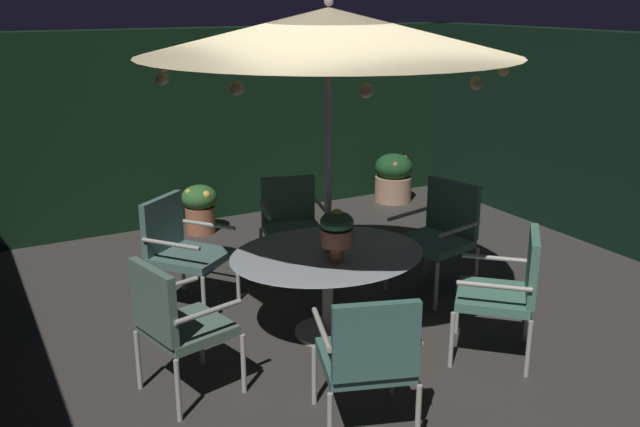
{
  "coord_description": "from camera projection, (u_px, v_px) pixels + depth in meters",
  "views": [
    {
      "loc": [
        -2.77,
        -4.65,
        2.69
      ],
      "look_at": [
        -0.21,
        0.06,
        1.01
      ],
      "focal_mm": 39.22,
      "sensor_mm": 36.0,
      "label": 1
    }
  ],
  "objects": [
    {
      "name": "ground_plane",
      "position": [
        345.0,
        326.0,
        5.97
      ],
      "size": [
        7.58,
        7.31,
        0.02
      ],
      "primitive_type": "cube",
      "color": "#3E3A35"
    },
    {
      "name": "potted_plant_right_far",
      "position": [
        200.0,
        207.0,
        8.21
      ],
      "size": [
        0.42,
        0.42,
        0.58
      ],
      "color": "#AE6544",
      "rests_on": "ground_plane"
    },
    {
      "name": "patio_chair_northeast",
      "position": [
        175.0,
        319.0,
        4.74
      ],
      "size": [
        0.67,
        0.68,
        1.0
      ],
      "color": "#B2B3A8",
      "rests_on": "ground_plane"
    },
    {
      "name": "patio_dining_table",
      "position": [
        328.0,
        266.0,
        5.63
      ],
      "size": [
        1.61,
        1.35,
        0.72
      ],
      "color": "#B9B0A5",
      "rests_on": "ground_plane"
    },
    {
      "name": "centerpiece_planter",
      "position": [
        337.0,
        230.0,
        5.34
      ],
      "size": [
        0.26,
        0.26,
        0.42
      ],
      "color": "#AE6443",
      "rests_on": "patio_dining_table"
    },
    {
      "name": "potted_plant_back_left",
      "position": [
        393.0,
        177.0,
        9.47
      ],
      "size": [
        0.51,
        0.51,
        0.66
      ],
      "color": "tan",
      "rests_on": "ground_plane"
    },
    {
      "name": "patio_umbrella",
      "position": [
        329.0,
        32.0,
        5.09
      ],
      "size": [
        2.83,
        2.83,
        2.68
      ],
      "color": "#B7AEAC",
      "rests_on": "ground_plane"
    },
    {
      "name": "patio_chair_south",
      "position": [
        440.0,
        230.0,
        6.53
      ],
      "size": [
        0.74,
        0.76,
        1.03
      ],
      "color": "#BCB2A4",
      "rests_on": "ground_plane"
    },
    {
      "name": "patio_chair_southeast",
      "position": [
        508.0,
        286.0,
        5.29
      ],
      "size": [
        0.84,
        0.84,
        1.01
      ],
      "color": "#BBB6A7",
      "rests_on": "ground_plane"
    },
    {
      "name": "patio_chair_north",
      "position": [
        180.0,
        245.0,
        6.18
      ],
      "size": [
        0.85,
        0.86,
        1.0
      ],
      "color": "#B2B4A9",
      "rests_on": "ground_plane"
    },
    {
      "name": "patio_chair_east",
      "position": [
        368.0,
        354.0,
        4.31
      ],
      "size": [
        0.75,
        0.77,
        0.99
      ],
      "color": "#BBB4A3",
      "rests_on": "ground_plane"
    },
    {
      "name": "patio_chair_southwest",
      "position": [
        292.0,
        220.0,
        6.95
      ],
      "size": [
        0.72,
        0.72,
        0.95
      ],
      "color": "#B7AEA6",
      "rests_on": "ground_plane"
    },
    {
      "name": "hedge_backdrop_rear",
      "position": [
        200.0,
        126.0,
        8.55
      ],
      "size": [
        7.58,
        0.3,
        2.33
      ],
      "primitive_type": "cube",
      "color": "black",
      "rests_on": "ground_plane"
    }
  ]
}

